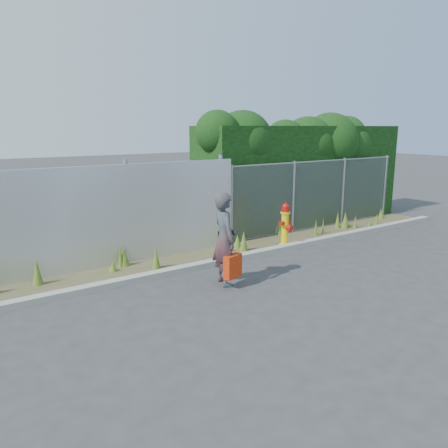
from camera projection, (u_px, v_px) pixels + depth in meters
name	position (u px, v px, depth m)	size (l,w,h in m)	color
ground	(279.00, 286.00, 8.33)	(80.00, 80.00, 0.00)	#343436
curb	(225.00, 260.00, 9.76)	(16.00, 0.22, 0.12)	gray
weed_strip	(194.00, 252.00, 10.13)	(16.00, 1.35, 0.54)	#4C452B
corrugated_fence	(57.00, 223.00, 8.68)	(8.50, 0.21, 2.30)	silver
chainlink_fence	(319.00, 194.00, 12.88)	(6.50, 0.07, 2.05)	gray
hedge	(305.00, 160.00, 13.66)	(7.60, 2.06, 3.43)	black
fire_hydrant	(285.00, 225.00, 10.99)	(0.38, 0.34, 1.14)	yellow
woman	(224.00, 239.00, 8.27)	(0.65, 0.43, 1.79)	#0F5A60
red_tote_bag	(233.00, 266.00, 8.18)	(0.40, 0.15, 0.52)	#A22109
black_shoulder_bag	(223.00, 235.00, 8.39)	(0.22, 0.09, 0.16)	black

